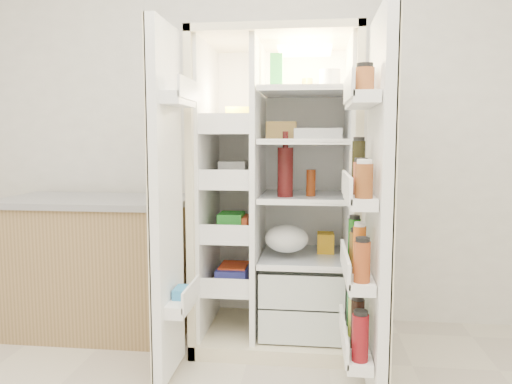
# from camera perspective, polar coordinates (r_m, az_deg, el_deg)

# --- Properties ---
(wall_back) EXTENTS (4.00, 0.02, 2.70)m
(wall_back) POSITION_cam_1_polar(r_m,az_deg,el_deg) (3.25, 0.64, 8.67)
(wall_back) COLOR white
(wall_back) RESTS_ON floor
(refrigerator) EXTENTS (0.92, 0.70, 1.80)m
(refrigerator) POSITION_cam_1_polar(r_m,az_deg,el_deg) (2.93, 2.85, -2.99)
(refrigerator) COLOR beige
(refrigerator) RESTS_ON floor
(freezer_door) EXTENTS (0.15, 0.40, 1.72)m
(freezer_door) POSITION_cam_1_polar(r_m,az_deg,el_deg) (2.41, -10.43, -1.54)
(freezer_door) COLOR white
(freezer_door) RESTS_ON floor
(fridge_door) EXTENTS (0.17, 0.58, 1.72)m
(fridge_door) POSITION_cam_1_polar(r_m,az_deg,el_deg) (2.23, 13.69, -2.67)
(fridge_door) COLOR white
(fridge_door) RESTS_ON floor
(kitchen_counter) EXTENTS (1.17, 0.62, 0.85)m
(kitchen_counter) POSITION_cam_1_polar(r_m,az_deg,el_deg) (3.25, -18.05, -8.07)
(kitchen_counter) COLOR #937449
(kitchen_counter) RESTS_ON floor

